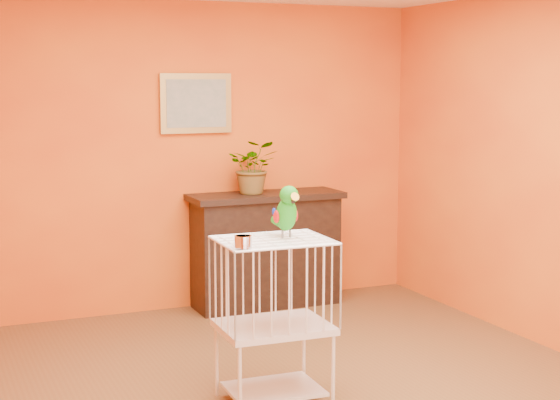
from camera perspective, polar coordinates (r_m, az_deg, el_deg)
name	(u,v)px	position (r m, az deg, el deg)	size (l,w,h in m)	color
ground	(307,391)	(5.55, 1.81, -12.55)	(4.50, 4.50, 0.00)	brown
room_shell	(308,140)	(5.20, 1.89, 4.00)	(4.50, 4.50, 4.50)	orange
console_cabinet	(266,249)	(7.41, -0.95, -3.31)	(1.33, 0.48, 0.99)	black
potted_plant	(255,173)	(7.24, -1.67, 1.79)	(0.41, 0.46, 0.36)	#26722D
framed_picture	(196,103)	(7.26, -5.60, 6.41)	(0.62, 0.04, 0.50)	#A27F39
birdcage	(274,318)	(5.20, -0.42, -7.88)	(0.67, 0.52, 1.01)	silver
feed_cup	(243,242)	(4.82, -2.47, -2.79)	(0.10, 0.10, 0.07)	silver
parrot	(286,211)	(5.13, 0.43, -0.72)	(0.16, 0.28, 0.32)	#59544C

